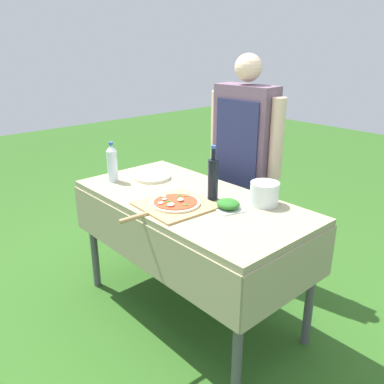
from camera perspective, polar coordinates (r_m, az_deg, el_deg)
The scene contains 9 objects.
ground_plane at distance 2.69m, azimuth -0.24°, elevation -16.27°, with size 12.00×12.00×0.00m, color #2D5B1E.
prep_table at distance 2.35m, azimuth -0.26°, elevation -3.03°, with size 1.44×0.72×0.77m.
person_cook at distance 2.78m, azimuth 7.34°, elevation 5.72°, with size 0.58×0.22×1.54m.
pizza_on_peel at distance 2.19m, azimuth -2.51°, elevation -1.76°, with size 0.38×0.54×0.05m.
oil_bottle at distance 2.25m, azimuth 2.96°, elevation 1.92°, with size 0.06×0.06×0.31m.
water_bottle at distance 2.60m, azimuth -11.14°, elevation 4.02°, with size 0.06×0.06×0.25m.
herb_container at distance 2.16m, azimuth 5.10°, elevation -1.77°, with size 0.19×0.18×0.05m.
mixing_tub at distance 2.23m, azimuth 10.13°, elevation -0.20°, with size 0.16×0.16×0.13m, color silver.
plate_stack at distance 2.65m, azimuth -5.65°, elevation 2.13°, with size 0.25×0.25×0.02m.
Camera 1 is at (1.61, -1.43, 1.61)m, focal length 38.00 mm.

